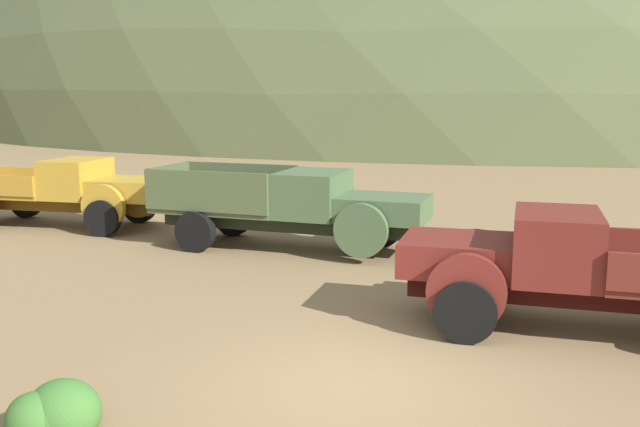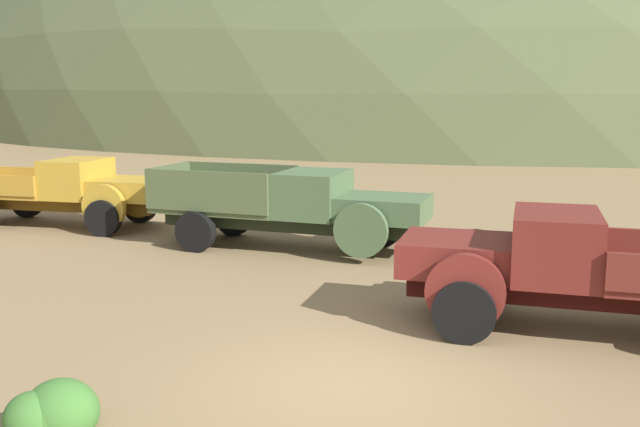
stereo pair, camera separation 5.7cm
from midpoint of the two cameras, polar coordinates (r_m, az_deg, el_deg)
name	(u,v)px [view 1 (the left image)]	position (r m, az deg, el deg)	size (l,w,h in m)	color
ground_plane	(357,385)	(9.44, 2.80, -13.58)	(300.00, 300.00, 0.00)	olive
hill_far_left	(399,128)	(73.11, 6.30, 6.84)	(98.72, 70.63, 54.22)	#56603D
truck_mustard	(75,192)	(20.82, -19.14, 1.66)	(6.31, 3.17, 1.89)	#593D12
truck_weathered_green	(304,207)	(16.81, -1.35, 0.52)	(6.74, 2.74, 1.91)	#232B1B
truck_oxblood	(560,269)	(11.81, 18.55, -4.23)	(6.08, 2.95, 1.89)	black
bush_lone_scrub	(521,267)	(14.90, 15.73, -4.12)	(1.04, 1.00, 1.04)	olive
bush_near_barrel	(54,416)	(8.73, -20.73, -14.92)	(0.96, 0.94, 0.74)	#3D702D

